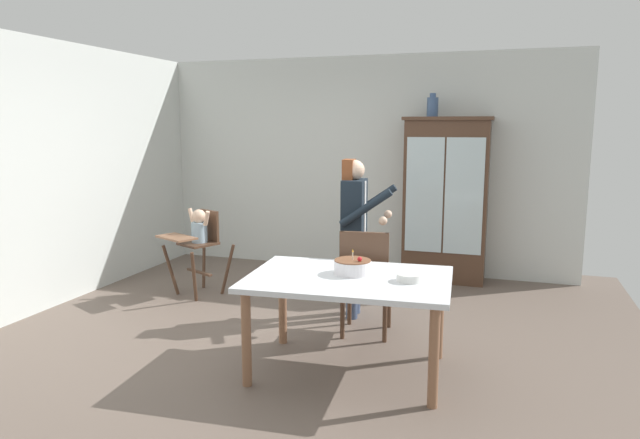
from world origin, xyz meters
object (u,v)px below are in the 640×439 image
object	(u,v)px
china_cabinet	(446,200)
birthday_cake	(353,267)
high_chair_with_toddler	(198,236)
dining_chair_far_side	(365,276)
ceramic_vase	(433,106)
dining_table	(349,288)
serving_bowl	(409,278)
adult_person	(355,218)

from	to	relation	value
china_cabinet	birthday_cake	world-z (taller)	china_cabinet
high_chair_with_toddler	dining_chair_far_side	distance (m)	2.15
ceramic_vase	dining_table	xyz separation A→B (m)	(-0.22, -2.85, -1.41)
china_cabinet	birthday_cake	xyz separation A→B (m)	(-0.40, -2.76, -0.18)
high_chair_with_toddler	serving_bowl	size ratio (longest dim) A/B	5.28
china_cabinet	dining_table	xyz separation A→B (m)	(-0.41, -2.85, -0.33)
ceramic_vase	dining_chair_far_side	bearing A→B (deg)	-97.17
china_cabinet	ceramic_vase	xyz separation A→B (m)	(-0.19, 0.00, 1.08)
adult_person	dining_chair_far_side	distance (m)	0.71
ceramic_vase	dining_table	world-z (taller)	ceramic_vase
china_cabinet	dining_table	bearing A→B (deg)	-98.16
china_cabinet	ceramic_vase	world-z (taller)	ceramic_vase
high_chair_with_toddler	ceramic_vase	bearing A→B (deg)	56.80
high_chair_with_toddler	birthday_cake	size ratio (longest dim) A/B	3.39
dining_table	birthday_cake	bearing A→B (deg)	85.82
china_cabinet	serving_bowl	xyz separation A→B (m)	(0.04, -2.84, -0.21)
high_chair_with_toddler	adult_person	size ratio (longest dim) A/B	0.62
serving_bowl	china_cabinet	bearing A→B (deg)	90.78
china_cabinet	dining_chair_far_side	world-z (taller)	china_cabinet
high_chair_with_toddler	dining_table	xyz separation A→B (m)	(2.08, -1.41, -0.00)
dining_chair_far_side	ceramic_vase	bearing A→B (deg)	-102.78
adult_person	high_chair_with_toddler	bearing A→B (deg)	80.07
adult_person	dining_table	world-z (taller)	adult_person
dining_table	serving_bowl	world-z (taller)	serving_bowl
dining_table	dining_chair_far_side	size ratio (longest dim) A/B	1.62
ceramic_vase	adult_person	world-z (taller)	ceramic_vase
birthday_cake	ceramic_vase	bearing A→B (deg)	85.57
china_cabinet	serving_bowl	size ratio (longest dim) A/B	10.80
adult_person	ceramic_vase	bearing A→B (deg)	-22.27
high_chair_with_toddler	serving_bowl	world-z (taller)	high_chair_with_toddler
dining_table	high_chair_with_toddler	bearing A→B (deg)	145.94
china_cabinet	dining_table	distance (m)	2.89
ceramic_vase	high_chair_with_toddler	world-z (taller)	ceramic_vase
china_cabinet	adult_person	size ratio (longest dim) A/B	1.27
birthday_cake	dining_chair_far_side	xyz separation A→B (m)	(-0.05, 0.64, -0.24)
china_cabinet	birthday_cake	size ratio (longest dim) A/B	6.94
dining_chair_far_side	dining_table	bearing A→B (deg)	88.11
high_chair_with_toddler	adult_person	world-z (taller)	adult_person
adult_person	serving_bowl	distance (m)	1.45
serving_bowl	dining_table	bearing A→B (deg)	-178.99
adult_person	dining_table	size ratio (longest dim) A/B	0.99
dining_table	birthday_cake	world-z (taller)	birthday_cake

